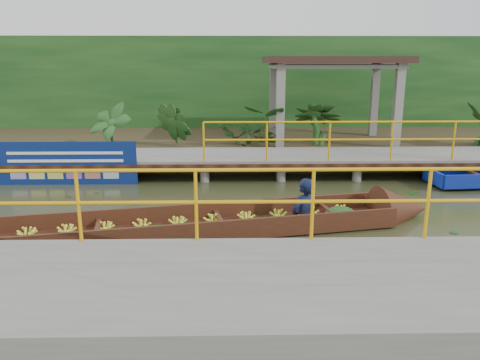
{
  "coord_description": "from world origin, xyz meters",
  "views": [
    {
      "loc": [
        -0.33,
        -9.17,
        3.08
      ],
      "look_at": [
        -0.12,
        0.5,
        0.6
      ],
      "focal_mm": 35.0,
      "sensor_mm": 36.0,
      "label": 1
    }
  ],
  "objects": [
    {
      "name": "far_dock",
      "position": [
        0.02,
        3.43,
        0.48
      ],
      "size": [
        16.0,
        2.06,
        1.66
      ],
      "color": "slate",
      "rests_on": "ground"
    },
    {
      "name": "land_strip",
      "position": [
        0.0,
        7.5,
        0.23
      ],
      "size": [
        30.0,
        8.0,
        0.45
      ],
      "primitive_type": "cube",
      "color": "#362B1B",
      "rests_on": "ground"
    },
    {
      "name": "foliage_backdrop",
      "position": [
        0.0,
        10.0,
        2.0
      ],
      "size": [
        30.0,
        0.8,
        4.0
      ],
      "primitive_type": "cube",
      "color": "#123B15",
      "rests_on": "ground"
    },
    {
      "name": "ground",
      "position": [
        0.0,
        0.0,
        0.0
      ],
      "size": [
        80.0,
        80.0,
        0.0
      ],
      "primitive_type": "plane",
      "color": "#2D341A",
      "rests_on": "ground"
    },
    {
      "name": "tropical_plants",
      "position": [
        2.25,
        5.3,
        1.27
      ],
      "size": [
        14.31,
        1.31,
        1.64
      ],
      "color": "#123B15",
      "rests_on": "ground"
    },
    {
      "name": "pavilion",
      "position": [
        3.0,
        6.3,
        2.82
      ],
      "size": [
        4.4,
        3.0,
        3.0
      ],
      "color": "slate",
      "rests_on": "ground"
    },
    {
      "name": "vendor_boat",
      "position": [
        -1.3,
        -1.17,
        0.22
      ],
      "size": [
        10.74,
        3.17,
        2.13
      ],
      "rotation": [
        0.0,
        0.0,
        0.2
      ],
      "color": "#35170E",
      "rests_on": "ground"
    },
    {
      "name": "blue_banner",
      "position": [
        -4.49,
        2.48,
        0.56
      ],
      "size": [
        3.58,
        0.04,
        1.12
      ],
      "color": "navy",
      "rests_on": "ground"
    },
    {
      "name": "near_dock",
      "position": [
        1.0,
        -4.2,
        0.3
      ],
      "size": [
        18.0,
        2.4,
        1.73
      ],
      "color": "slate",
      "rests_on": "ground"
    }
  ]
}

